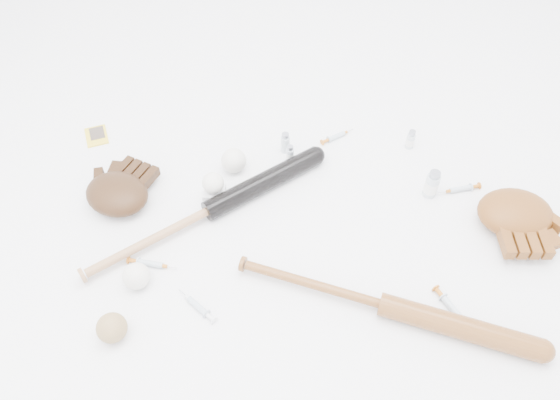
{
  "coord_description": "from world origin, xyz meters",
  "views": [
    {
      "loc": [
        0.02,
        -0.97,
        1.27
      ],
      "look_at": [
        0.02,
        0.05,
        0.06
      ],
      "focal_mm": 35.0,
      "sensor_mm": 36.0,
      "label": 1
    }
  ],
  "objects_px": {
    "bat_dark": "(209,210)",
    "glove_dark": "(117,194)",
    "pedestal": "(215,194)",
    "bat_wood": "(383,305)"
  },
  "relations": [
    {
      "from": "bat_dark",
      "to": "glove_dark",
      "type": "bearing_deg",
      "value": 133.6
    },
    {
      "from": "glove_dark",
      "to": "bat_dark",
      "type": "bearing_deg",
      "value": 15.25
    },
    {
      "from": "bat_dark",
      "to": "glove_dark",
      "type": "distance_m",
      "value": 0.28
    },
    {
      "from": "glove_dark",
      "to": "pedestal",
      "type": "xyz_separation_m",
      "value": [
        0.29,
        0.02,
        -0.02
      ]
    },
    {
      "from": "glove_dark",
      "to": "pedestal",
      "type": "distance_m",
      "value": 0.29
    },
    {
      "from": "bat_wood",
      "to": "glove_dark",
      "type": "distance_m",
      "value": 0.84
    },
    {
      "from": "bat_dark",
      "to": "glove_dark",
      "type": "height_order",
      "value": "glove_dark"
    },
    {
      "from": "bat_wood",
      "to": "glove_dark",
      "type": "height_order",
      "value": "glove_dark"
    },
    {
      "from": "bat_wood",
      "to": "pedestal",
      "type": "xyz_separation_m",
      "value": [
        -0.46,
        0.39,
        -0.01
      ]
    },
    {
      "from": "bat_wood",
      "to": "pedestal",
      "type": "distance_m",
      "value": 0.6
    }
  ]
}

